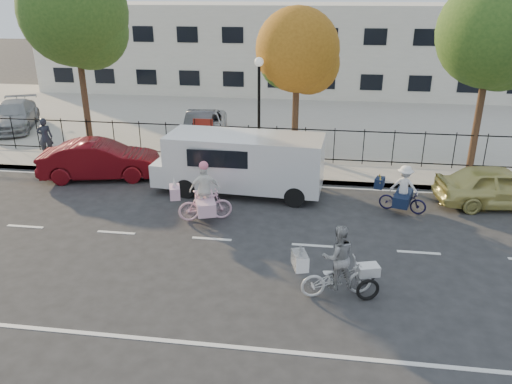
% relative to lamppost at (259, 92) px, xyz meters
% --- Properties ---
extents(ground, '(120.00, 120.00, 0.00)m').
position_rel_lamppost_xyz_m(ground, '(-0.50, -6.80, -3.11)').
color(ground, '#333334').
extents(road_markings, '(60.00, 9.52, 0.01)m').
position_rel_lamppost_xyz_m(road_markings, '(-0.50, -6.80, -3.11)').
color(road_markings, silver).
rests_on(road_markings, ground).
extents(curb, '(60.00, 0.10, 0.15)m').
position_rel_lamppost_xyz_m(curb, '(-0.50, -1.75, -3.04)').
color(curb, '#A8A399').
rests_on(curb, ground).
extents(sidewalk, '(60.00, 2.20, 0.15)m').
position_rel_lamppost_xyz_m(sidewalk, '(-0.50, -0.70, -3.04)').
color(sidewalk, '#A8A399').
rests_on(sidewalk, ground).
extents(parking_lot, '(60.00, 15.60, 0.15)m').
position_rel_lamppost_xyz_m(parking_lot, '(-0.50, 8.20, -3.04)').
color(parking_lot, '#A8A399').
rests_on(parking_lot, ground).
extents(iron_fence, '(58.00, 0.06, 1.50)m').
position_rel_lamppost_xyz_m(iron_fence, '(-0.50, 0.40, -2.21)').
color(iron_fence, black).
rests_on(iron_fence, sidewalk).
extents(building, '(34.00, 10.00, 6.00)m').
position_rel_lamppost_xyz_m(building, '(-0.50, 18.20, -0.11)').
color(building, silver).
rests_on(building, ground).
extents(lamppost, '(0.36, 0.36, 4.33)m').
position_rel_lamppost_xyz_m(lamppost, '(0.00, 0.00, 0.00)').
color(lamppost, black).
rests_on(lamppost, sidewalk).
extents(street_sign, '(0.85, 0.06, 1.80)m').
position_rel_lamppost_xyz_m(street_sign, '(-2.35, 0.00, -1.70)').
color(street_sign, black).
rests_on(street_sign, sidewalk).
extents(zebra_trike, '(2.16, 1.28, 1.85)m').
position_rel_lamppost_xyz_m(zebra_trike, '(3.15, -9.23, -2.40)').
color(zebra_trike, silver).
rests_on(zebra_trike, ground).
extents(unicorn_bike, '(2.02, 1.46, 2.00)m').
position_rel_lamppost_xyz_m(unicorn_bike, '(-1.02, -5.52, -2.37)').
color(unicorn_bike, '#FDC1D8').
rests_on(unicorn_bike, ground).
extents(bull_bike, '(1.80, 1.27, 1.62)m').
position_rel_lamppost_xyz_m(bull_bike, '(5.35, -3.94, -2.47)').
color(bull_bike, black).
rests_on(bull_bike, ground).
extents(white_van, '(6.17, 2.42, 2.15)m').
position_rel_lamppost_xyz_m(white_van, '(-0.21, -3.00, -1.92)').
color(white_van, white).
rests_on(white_van, ground).
extents(red_sedan, '(4.79, 2.55, 1.50)m').
position_rel_lamppost_xyz_m(red_sedan, '(-5.94, -2.30, -2.36)').
color(red_sedan, '#5A0A10').
rests_on(red_sedan, ground).
extents(gold_sedan, '(4.33, 2.17, 1.42)m').
position_rel_lamppost_xyz_m(gold_sedan, '(8.64, -3.00, -2.40)').
color(gold_sedan, '#C6BF6B').
rests_on(gold_sedan, ground).
extents(pedestrian, '(0.74, 0.64, 1.71)m').
position_rel_lamppost_xyz_m(pedestrian, '(-9.27, -0.42, -2.11)').
color(pedestrian, black).
rests_on(pedestrian, sidewalk).
extents(lot_car_a, '(3.49, 5.11, 1.37)m').
position_rel_lamppost_xyz_m(lot_car_a, '(-13.40, 3.77, -2.28)').
color(lot_car_a, '#989B9F').
rests_on(lot_car_a, parking_lot).
extents(lot_car_b, '(2.66, 4.48, 1.17)m').
position_rel_lamppost_xyz_m(lot_car_b, '(-3.14, 3.87, -2.38)').
color(lot_car_b, silver).
rests_on(lot_car_b, parking_lot).
extents(lot_car_c, '(1.66, 3.87, 1.24)m').
position_rel_lamppost_xyz_m(lot_car_c, '(-3.39, 3.48, -2.34)').
color(lot_car_c, '#4D4E55').
rests_on(lot_car_c, parking_lot).
extents(tree_west, '(4.54, 4.54, 8.32)m').
position_rel_lamppost_xyz_m(tree_west, '(-7.90, 1.27, 2.71)').
color(tree_west, '#442D1D').
rests_on(tree_west, ground).
extents(tree_mid, '(3.51, 3.47, 6.36)m').
position_rel_lamppost_xyz_m(tree_mid, '(1.53, 1.46, 1.34)').
color(tree_mid, '#442D1D').
rests_on(tree_mid, ground).
extents(tree_east, '(4.08, 4.08, 7.49)m').
position_rel_lamppost_xyz_m(tree_east, '(8.76, 0.56, 2.13)').
color(tree_east, '#442D1D').
rests_on(tree_east, ground).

